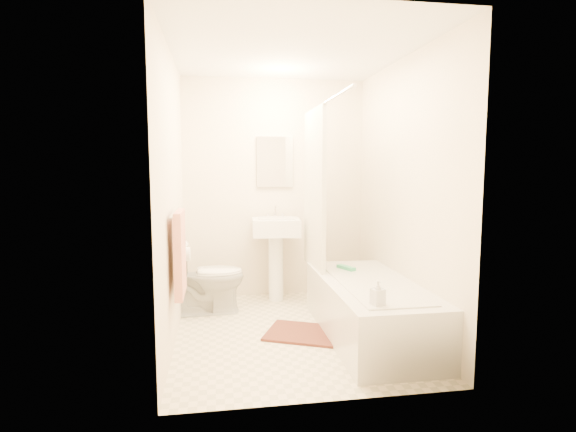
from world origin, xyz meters
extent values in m
plane|color=beige|center=(0.00, 0.00, 0.00)|extent=(2.40, 2.40, 0.00)
plane|color=white|center=(0.00, 0.00, 2.40)|extent=(2.40, 2.40, 0.00)
cube|color=beige|center=(0.00, 1.20, 1.20)|extent=(2.00, 0.02, 2.40)
cube|color=beige|center=(-1.00, 0.00, 1.20)|extent=(0.02, 2.40, 2.40)
cube|color=beige|center=(1.00, 0.00, 1.20)|extent=(0.02, 2.40, 2.40)
cube|color=white|center=(0.00, 1.18, 1.50)|extent=(0.40, 0.03, 0.55)
cylinder|color=silver|center=(0.30, 0.10, 2.00)|extent=(0.03, 1.70, 0.03)
cube|color=silver|center=(0.30, 0.50, 1.22)|extent=(0.04, 0.80, 1.55)
cylinder|color=silver|center=(-0.96, -0.25, 1.10)|extent=(0.02, 0.60, 0.02)
cube|color=#CC7266|center=(-0.93, -0.25, 0.78)|extent=(0.06, 0.45, 0.66)
cylinder|color=white|center=(-0.93, 0.12, 0.70)|extent=(0.11, 0.12, 0.12)
imported|color=white|center=(-0.75, 0.66, 0.36)|extent=(0.76, 0.45, 0.72)
cube|color=#4E2F20|center=(0.10, -0.08, 0.01)|extent=(0.80, 0.72, 0.02)
imported|color=white|center=(0.46, -0.84, 0.57)|extent=(0.10, 0.10, 0.18)
cube|color=#37A46A|center=(0.55, 0.24, 0.50)|extent=(0.14, 0.22, 0.04)
camera|label=1|loc=(-0.64, -3.77, 1.45)|focal=28.00mm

